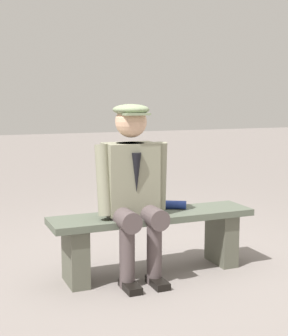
# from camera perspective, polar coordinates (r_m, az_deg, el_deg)

# --- Properties ---
(ground_plane) EXTENTS (30.00, 30.00, 0.00)m
(ground_plane) POSITION_cam_1_polar(r_m,az_deg,el_deg) (3.95, 1.00, -11.80)
(ground_plane) COLOR gray
(bench) EXTENTS (1.58, 0.37, 0.47)m
(bench) POSITION_cam_1_polar(r_m,az_deg,el_deg) (3.86, 1.01, -7.37)
(bench) COLOR #555C4D
(bench) RESTS_ON ground
(seated_man) EXTENTS (0.55, 0.51, 1.29)m
(seated_man) POSITION_cam_1_polar(r_m,az_deg,el_deg) (3.65, -1.27, -1.81)
(seated_man) COLOR gray
(seated_man) RESTS_ON ground
(rolled_magazine) EXTENTS (0.21, 0.16, 0.07)m
(rolled_magazine) POSITION_cam_1_polar(r_m,az_deg,el_deg) (3.96, 3.33, -4.19)
(rolled_magazine) COLOR navy
(rolled_magazine) RESTS_ON bench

